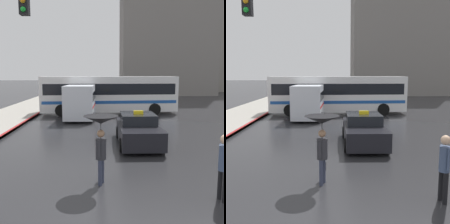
{
  "view_description": "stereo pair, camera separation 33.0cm",
  "coord_description": "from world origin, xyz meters",
  "views": [
    {
      "loc": [
        -0.01,
        -4.42,
        3.25
      ],
      "look_at": [
        0.51,
        8.52,
        1.4
      ],
      "focal_mm": 42.0,
      "sensor_mm": 36.0,
      "label": 1
    },
    {
      "loc": [
        0.32,
        -4.43,
        3.25
      ],
      "look_at": [
        0.51,
        8.52,
        1.4
      ],
      "focal_mm": 42.0,
      "sensor_mm": 36.0,
      "label": 2
    }
  ],
  "objects": [
    {
      "name": "pedestrian_with_umbrella",
      "position": [
        -0.04,
        3.07,
        1.65
      ],
      "size": [
        1.03,
        1.03,
        2.07
      ],
      "rotation": [
        0.0,
        0.0,
        1.29
      ],
      "color": "#2D3347",
      "rests_on": "ground_plane"
    },
    {
      "name": "taxi",
      "position": [
        1.69,
        7.56,
        0.67
      ],
      "size": [
        1.91,
        4.03,
        1.6
      ],
      "rotation": [
        0.0,
        0.0,
        3.14
      ],
      "color": "black",
      "rests_on": "ground_plane"
    },
    {
      "name": "pedestrian_man",
      "position": [
        3.1,
        1.88,
        1.03
      ],
      "size": [
        0.3,
        0.42,
        1.76
      ],
      "rotation": [
        0.0,
        0.0,
        -1.43
      ],
      "color": "black",
      "rests_on": "ground_plane"
    },
    {
      "name": "building_tower_far",
      "position": [
        22.65,
        49.47,
        13.93
      ],
      "size": [
        15.26,
        10.85,
        27.86
      ],
      "color": "gray",
      "rests_on": "ground_plane"
    },
    {
      "name": "city_bus",
      "position": [
        0.62,
        17.38,
        1.73
      ],
      "size": [
        11.16,
        3.21,
        3.1
      ],
      "rotation": [
        0.0,
        0.0,
        1.63
      ],
      "color": "silver",
      "rests_on": "ground_plane"
    },
    {
      "name": "ambulance_van",
      "position": [
        -1.53,
        15.44,
        1.38
      ],
      "size": [
        2.21,
        5.56,
        2.49
      ],
      "rotation": [
        0.0,
        0.0,
        3.11
      ],
      "color": "silver",
      "rests_on": "ground_plane"
    },
    {
      "name": "building_tower_near",
      "position": [
        10.57,
        39.33,
        12.55
      ],
      "size": [
        14.63,
        8.77,
        25.09
      ],
      "color": "gray",
      "rests_on": "ground_plane"
    }
  ]
}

